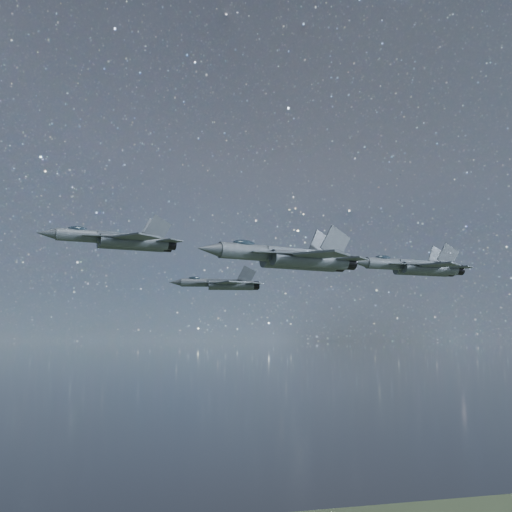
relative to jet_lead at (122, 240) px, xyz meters
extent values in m
cylinder|color=#363E43|center=(-4.14, -0.56, 0.22)|extent=(7.49, 2.53, 1.55)
cone|color=#363E43|center=(-8.87, -1.21, 0.22)|extent=(2.55, 1.70, 1.39)
ellipsoid|color=#1A2830|center=(-5.32, -0.72, 0.97)|extent=(2.48, 1.35, 0.76)
cube|color=#363E43|center=(0.98, 0.13, 0.17)|extent=(8.27, 2.57, 1.29)
cylinder|color=#363E43|center=(1.50, -0.80, -0.27)|extent=(8.48, 2.66, 1.55)
cylinder|color=#363E43|center=(1.24, 1.17, -0.27)|extent=(8.48, 2.66, 1.55)
cylinder|color=black|center=(6.03, -0.18, -0.27)|extent=(1.47, 1.59, 1.43)
cylinder|color=black|center=(5.76, 1.79, -0.27)|extent=(1.47, 1.59, 1.43)
cube|color=#363E43|center=(-2.19, -1.65, 0.10)|extent=(5.22, 1.38, 0.12)
cube|color=#363E43|center=(-2.55, 1.01, 0.10)|extent=(5.24, 2.69, 0.12)
cube|color=#363E43|center=(1.63, -3.19, -0.08)|extent=(5.63, 5.70, 0.20)
cube|color=#363E43|center=(0.72, 3.51, -0.08)|extent=(5.20, 5.44, 0.20)
cube|color=#363E43|center=(5.81, -1.51, -0.08)|extent=(3.33, 3.36, 0.15)
cube|color=#363E43|center=(5.20, 3.01, -0.08)|extent=(3.05, 3.16, 0.15)
cube|color=#363E43|center=(4.39, -0.66, 1.61)|extent=(3.46, 0.56, 3.54)
cube|color=#363E43|center=(4.06, 1.81, 1.61)|extent=(3.40, 0.90, 3.54)
cylinder|color=#363E43|center=(13.93, 20.00, -3.07)|extent=(6.56, 2.55, 1.35)
cone|color=#363E43|center=(9.85, 20.79, -3.07)|extent=(2.28, 1.59, 1.21)
ellipsoid|color=#1A2830|center=(12.91, 20.20, -2.42)|extent=(2.20, 1.29, 0.67)
cube|color=#363E43|center=(18.36, 19.14, -3.12)|extent=(7.23, 2.64, 1.13)
cylinder|color=#363E43|center=(18.53, 18.22, -3.51)|extent=(7.41, 2.72, 1.35)
cylinder|color=#363E43|center=(18.87, 19.92, -3.51)|extent=(7.41, 2.72, 1.35)
cylinder|color=black|center=(22.45, 17.46, -3.51)|extent=(1.35, 1.44, 1.25)
cylinder|color=black|center=(22.78, 19.16, -3.51)|extent=(1.35, 1.44, 1.25)
cube|color=#363E43|center=(15.24, 18.55, -3.18)|extent=(4.54, 2.57, 0.10)
cube|color=#363E43|center=(15.69, 20.85, -3.18)|extent=(4.51, 0.95, 0.10)
cube|color=#363E43|center=(17.97, 16.21, -3.33)|extent=(4.41, 4.66, 0.17)
cube|color=#363E43|center=(19.09, 22.00, -3.33)|extent=(4.95, 4.97, 0.17)
cube|color=#363E43|center=(21.89, 16.42, -3.33)|extent=(2.59, 2.70, 0.13)
cube|color=#363E43|center=(22.66, 20.33, -3.33)|extent=(2.93, 2.95, 0.13)
cube|color=#363E43|center=(20.96, 17.53, -1.86)|extent=(2.94, 0.95, 3.09)
cube|color=#363E43|center=(21.38, 19.66, -1.86)|extent=(3.02, 0.53, 3.09)
cylinder|color=#363E43|center=(11.99, -18.60, -3.72)|extent=(7.86, 3.08, 1.62)
cone|color=#363E43|center=(7.10, -19.57, -3.72)|extent=(2.73, 1.91, 1.45)
ellipsoid|color=#1A2830|center=(10.77, -18.85, -2.94)|extent=(2.64, 1.55, 0.80)
cube|color=#363E43|center=(17.29, -17.55, -3.77)|extent=(8.66, 3.18, 1.35)
cylinder|color=#363E43|center=(17.90, -18.49, -4.24)|extent=(8.88, 3.29, 1.62)
cylinder|color=#363E43|center=(17.50, -16.45, -4.24)|extent=(8.88, 3.29, 1.62)
cylinder|color=black|center=(22.59, -17.56, -4.24)|extent=(1.62, 1.73, 1.50)
cylinder|color=black|center=(22.19, -15.53, -4.24)|extent=(1.62, 1.73, 1.50)
cube|color=#363E43|center=(14.10, -19.62, -3.84)|extent=(5.41, 1.16, 0.12)
cube|color=#363E43|center=(13.55, -16.87, -3.84)|extent=(5.43, 3.10, 0.12)
cube|color=#363E43|center=(18.18, -20.98, -4.03)|extent=(5.94, 5.96, 0.21)
cube|color=#363E43|center=(16.81, -14.05, -4.03)|extent=(5.28, 5.58, 0.21)
cube|color=#363E43|center=(22.44, -18.97, -4.03)|extent=(3.51, 3.53, 0.16)
cube|color=#363E43|center=(21.52, -14.28, -4.03)|extent=(3.10, 3.23, 0.16)
cube|color=#363E43|center=(20.91, -18.16, -2.26)|extent=(3.62, 0.64, 3.70)
cube|color=#363E43|center=(20.40, -15.61, -2.26)|extent=(3.52, 1.15, 3.70)
cylinder|color=#363E43|center=(35.00, -4.21, -2.27)|extent=(7.41, 2.08, 1.54)
cone|color=#363E43|center=(30.27, -4.56, -2.27)|extent=(2.47, 1.56, 1.38)
ellipsoid|color=#1A2830|center=(33.82, -4.30, -1.53)|extent=(2.42, 1.21, 0.76)
cube|color=#363E43|center=(40.13, -3.83, -2.32)|extent=(8.20, 2.08, 1.29)
cylinder|color=#363E43|center=(40.60, -4.78, -2.77)|extent=(8.40, 2.16, 1.54)
cylinder|color=#363E43|center=(40.45, -2.81, -2.77)|extent=(8.40, 2.16, 1.54)
cylinder|color=black|center=(45.14, -4.45, -2.77)|extent=(1.39, 1.52, 1.42)
cylinder|color=black|center=(44.99, -2.47, -2.77)|extent=(1.39, 1.52, 1.42)
cube|color=#363E43|center=(36.88, -5.41, -2.39)|extent=(5.24, 1.68, 0.12)
cube|color=#363E43|center=(36.68, -2.75, -2.39)|extent=(5.25, 2.40, 0.12)
cube|color=#363E43|center=(40.58, -7.17, -2.57)|extent=(5.55, 5.65, 0.20)
cube|color=#363E43|center=(40.08, -0.46, -2.57)|extent=(5.31, 5.51, 0.20)
cube|color=#363E43|center=(44.84, -5.76, -2.57)|extent=(3.27, 3.32, 0.15)
cube|color=#363E43|center=(44.50, -1.22, -2.57)|extent=(3.12, 3.22, 0.15)
cube|color=#363E43|center=(43.48, -4.82, -0.89)|extent=(3.45, 0.51, 3.52)
cube|color=#363E43|center=(43.30, -2.35, -0.89)|extent=(3.42, 0.69, 3.52)
camera|label=1|loc=(-4.24, -75.36, -12.49)|focal=42.00mm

